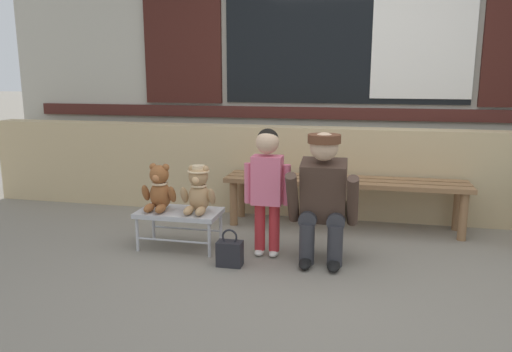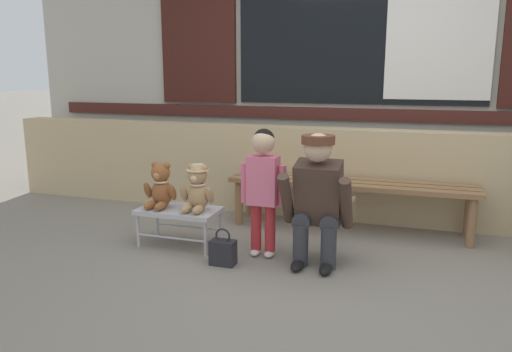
# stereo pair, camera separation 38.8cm
# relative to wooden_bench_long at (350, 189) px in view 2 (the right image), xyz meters

# --- Properties ---
(ground_plane) EXTENTS (60.00, 60.00, 0.00)m
(ground_plane) POSITION_rel_wooden_bench_long_xyz_m (-0.08, -1.06, -0.37)
(ground_plane) COLOR gray
(brick_low_wall) EXTENTS (7.22, 0.25, 0.85)m
(brick_low_wall) POSITION_rel_wooden_bench_long_xyz_m (-0.08, 0.37, 0.05)
(brick_low_wall) COLOR tan
(brick_low_wall) RESTS_ON ground
(shop_facade) EXTENTS (7.37, 0.26, 3.74)m
(shop_facade) POSITION_rel_wooden_bench_long_xyz_m (-0.07, 0.88, 1.50)
(shop_facade) COLOR #B7B2A3
(shop_facade) RESTS_ON ground
(wooden_bench_long) EXTENTS (2.10, 0.40, 0.44)m
(wooden_bench_long) POSITION_rel_wooden_bench_long_xyz_m (0.00, 0.00, 0.00)
(wooden_bench_long) COLOR #8E6642
(wooden_bench_long) RESTS_ON ground
(small_display_bench) EXTENTS (0.64, 0.36, 0.30)m
(small_display_bench) POSITION_rel_wooden_bench_long_xyz_m (-1.23, -0.81, -0.11)
(small_display_bench) COLOR #BCBCC1
(small_display_bench) RESTS_ON ground
(teddy_bear_plain) EXTENTS (0.28, 0.26, 0.36)m
(teddy_bear_plain) POSITION_rel_wooden_bench_long_xyz_m (-1.39, -0.80, 0.09)
(teddy_bear_plain) COLOR #93562D
(teddy_bear_plain) RESTS_ON small_display_bench
(teddy_bear_with_hat) EXTENTS (0.28, 0.27, 0.36)m
(teddy_bear_with_hat) POSITION_rel_wooden_bench_long_xyz_m (-1.07, -0.80, 0.10)
(teddy_bear_with_hat) COLOR tan
(teddy_bear_with_hat) RESTS_ON small_display_bench
(child_standing) EXTENTS (0.35, 0.18, 0.96)m
(child_standing) POSITION_rel_wooden_bench_long_xyz_m (-0.53, -0.82, 0.22)
(child_standing) COLOR #B7282D
(child_standing) RESTS_ON ground
(adult_crouching) EXTENTS (0.50, 0.49, 0.95)m
(adult_crouching) POSITION_rel_wooden_bench_long_xyz_m (-0.10, -0.84, 0.11)
(adult_crouching) COLOR #333338
(adult_crouching) RESTS_ON ground
(handbag_on_ground) EXTENTS (0.18, 0.11, 0.27)m
(handbag_on_ground) POSITION_rel_wooden_bench_long_xyz_m (-0.74, -1.09, -0.28)
(handbag_on_ground) COLOR #232328
(handbag_on_ground) RESTS_ON ground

